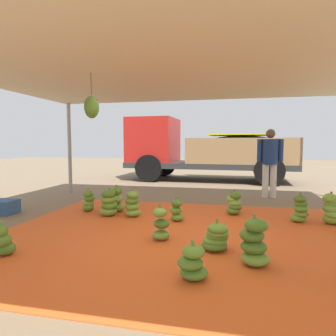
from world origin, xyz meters
TOP-DOWN VIEW (x-y plane):
  - ground_plane at (0.00, 3.00)m, footprint 40.00×40.00m
  - tarp_orange at (0.00, 0.00)m, footprint 5.64×4.72m
  - tent_canopy at (0.00, -0.09)m, footprint 8.00×7.00m
  - banana_bunch_0 at (0.82, 1.49)m, footprint 0.38×0.35m
  - banana_bunch_1 at (-1.08, 0.90)m, footprint 0.35×0.34m
  - banana_bunch_2 at (-0.23, -0.32)m, footprint 0.32×0.32m
  - banana_bunch_3 at (-2.00, -1.32)m, footprint 0.33×0.35m
  - banana_bunch_4 at (2.46, 1.13)m, footprint 0.41×0.40m
  - banana_bunch_5 at (1.96, 1.14)m, footprint 0.38×0.36m
  - banana_bunch_6 at (0.58, -0.55)m, footprint 0.43×0.44m
  - banana_bunch_7 at (1.03, -0.94)m, footprint 0.39×0.41m
  - banana_bunch_8 at (-1.52, 1.23)m, footprint 0.38×0.38m
  - banana_bunch_9 at (-1.55, 0.87)m, footprint 0.44×0.43m
  - banana_bunch_11 at (-2.11, 1.13)m, footprint 0.35×0.33m
  - banana_bunch_12 at (0.38, -1.46)m, footprint 0.35×0.36m
  - banana_bunch_13 at (-0.20, 0.75)m, footprint 0.30×0.30m
  - cargo_truck_main at (-0.35, 6.96)m, footprint 6.27×2.52m
  - worker_0 at (1.72, 3.65)m, footprint 0.65×0.40m
  - crate_0 at (-3.70, 0.60)m, footprint 0.50×0.44m

SIDE VIEW (x-z plane):
  - ground_plane at x=0.00m, z-range 0.00..0.00m
  - tarp_orange at x=0.00m, z-range 0.00..0.01m
  - crate_0 at x=-3.70m, z-range 0.00..0.28m
  - banana_bunch_6 at x=0.58m, z-range -0.03..0.38m
  - banana_bunch_12 at x=0.38m, z-range -0.03..0.38m
  - banana_bunch_13 at x=-0.20m, z-range -0.03..0.42m
  - banana_bunch_3 at x=-2.00m, z-range -0.02..0.41m
  - banana_bunch_11 at x=-2.11m, z-range -0.02..0.46m
  - banana_bunch_0 at x=0.82m, z-range -0.02..0.48m
  - banana_bunch_2 at x=-0.23m, z-range -0.03..0.49m
  - banana_bunch_5 at x=1.96m, z-range -0.03..0.51m
  - banana_bunch_1 at x=-1.08m, z-range -0.03..0.51m
  - banana_bunch_8 at x=-1.52m, z-range -0.03..0.52m
  - banana_bunch_9 at x=-1.55m, z-range -0.02..0.52m
  - banana_bunch_4 at x=2.46m, z-range -0.02..0.55m
  - banana_bunch_7 at x=1.03m, z-range -0.03..0.56m
  - worker_0 at x=1.72m, z-range 0.15..1.93m
  - cargo_truck_main at x=-0.35m, z-range -0.01..2.39m
  - tent_canopy at x=0.00m, z-range 1.23..3.84m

